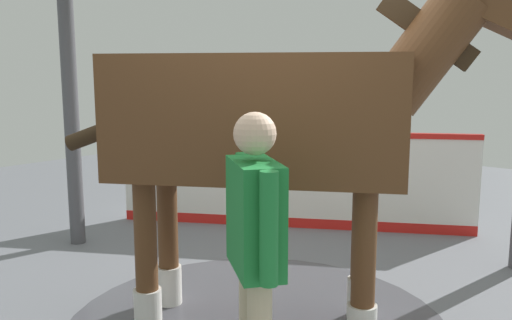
% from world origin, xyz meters
% --- Properties ---
extents(ground_plane, '(16.00, 16.00, 0.02)m').
position_xyz_m(ground_plane, '(0.00, 0.00, -0.01)').
color(ground_plane, slate).
extents(barrier_wall, '(2.14, 3.75, 1.17)m').
position_xyz_m(barrier_wall, '(-2.08, -1.10, 0.54)').
color(barrier_wall, white).
rests_on(barrier_wall, ground).
extents(roof_post_far, '(0.16, 0.16, 2.66)m').
position_xyz_m(roof_post_far, '(-0.10, -2.59, 1.33)').
color(roof_post_far, '#4C4C51').
rests_on(roof_post_far, ground).
extents(horse, '(1.90, 3.01, 2.59)m').
position_xyz_m(horse, '(0.11, 0.26, 1.49)').
color(horse, brown).
rests_on(horse, ground).
extents(handler, '(0.47, 0.55, 1.65)m').
position_xyz_m(handler, '(0.99, 0.80, 0.95)').
color(handler, black).
rests_on(handler, ground).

